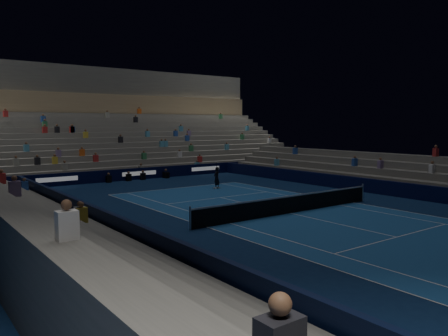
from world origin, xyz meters
name	(u,v)px	position (x,y,z in m)	size (l,w,h in m)	color
ground	(290,213)	(0.00, 0.00, 0.00)	(90.00, 90.00, 0.00)	#0B1F44
court_surface	(290,213)	(0.00, 0.00, 0.01)	(10.97, 23.77, 0.01)	#1A4E91
sponsor_barrier_far	(139,174)	(0.00, 18.50, 0.50)	(44.00, 0.25, 1.00)	black
sponsor_barrier_east	(393,189)	(9.70, 0.00, 0.50)	(0.25, 37.00, 1.00)	#080D33
sponsor_barrier_west	(122,230)	(-9.70, 0.00, 0.50)	(0.25, 37.00, 1.00)	black
grandstand_main	(98,138)	(0.00, 27.90, 3.38)	(44.00, 15.20, 11.20)	slate
grandstand_east	(421,179)	(13.17, 0.00, 0.92)	(5.00, 37.00, 2.50)	slate
grandstand_west	(33,232)	(-13.17, 0.00, 0.92)	(5.00, 37.00, 2.50)	#63635E
tennis_net	(290,204)	(0.00, 0.00, 0.50)	(12.90, 0.10, 1.10)	#B2B2B7
tennis_player	(217,178)	(2.22, 9.91, 0.81)	(0.59, 0.39, 1.63)	black
broadcast_camera	(166,175)	(2.39, 17.90, 0.29)	(0.44, 0.87, 0.56)	black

